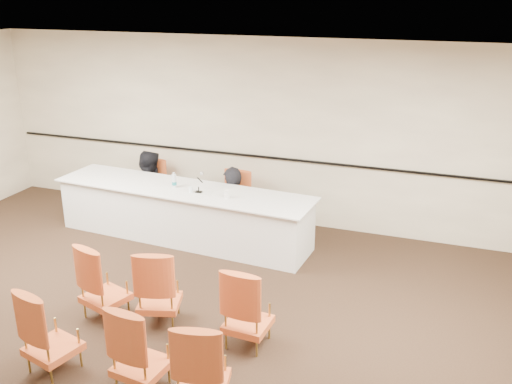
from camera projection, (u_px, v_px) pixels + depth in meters
The scene contains 20 objects.
floor at pixel (153, 354), 6.10m from camera, with size 10.00×10.00×0.00m, color black.
ceiling at pixel (133, 71), 5.08m from camera, with size 10.00×10.00×0.00m, color white.
wall_back at pixel (273, 133), 9.13m from camera, with size 10.00×0.04×3.00m, color #B3A48D.
wall_rail at pixel (272, 158), 9.23m from camera, with size 9.80×0.04×0.03m, color black.
panel_table at pixel (183, 213), 8.79m from camera, with size 4.12×0.94×0.83m, color white, non-canonical shape.
panelist_main at pixel (233, 215), 9.14m from camera, with size 0.59×0.39×1.63m, color black.
panelist_main_chair at pixel (233, 202), 9.07m from camera, with size 0.50×0.50×0.95m, color #D04625, non-canonical shape.
panelist_second at pixel (150, 197), 9.72m from camera, with size 0.79×0.62×1.63m, color black.
panelist_second_chair at pixel (149, 189), 9.67m from camera, with size 0.50×0.50×0.95m, color #D04625, non-canonical shape.
papers at pixel (202, 193), 8.45m from camera, with size 0.30×0.22×0.00m, color silver.
microphone at pixel (198, 184), 8.41m from camera, with size 0.10×0.20×0.28m, color black, non-canonical shape.
water_bottle at pixel (174, 180), 8.63m from camera, with size 0.07×0.07×0.24m, color #177883, non-canonical shape.
drinking_glass at pixel (191, 189), 8.44m from camera, with size 0.06×0.06×0.10m, color white.
coffee_cup at pixel (227, 194), 8.22m from camera, with size 0.08×0.08×0.13m, color white.
aud_chair_front_left at pixel (104, 280), 6.65m from camera, with size 0.50×0.50×0.95m, color #D04625, non-canonical shape.
aud_chair_front_mid at pixel (159, 285), 6.54m from camera, with size 0.50×0.50×0.95m, color #D04625, non-canonical shape.
aud_chair_front_right at pixel (248, 306), 6.12m from camera, with size 0.50×0.50×0.95m, color #D04625, non-canonical shape.
aud_chair_back_left at pixel (51, 329), 5.70m from camera, with size 0.50×0.50×0.95m, color #D04625, non-canonical shape.
aud_chair_back_mid at pixel (141, 347), 5.43m from camera, with size 0.50×0.50×0.95m, color #D04625, non-canonical shape.
aud_chair_back_right at pixel (202, 363), 5.19m from camera, with size 0.50×0.50×0.95m, color #D04625, non-canonical shape.
Camera 1 is at (2.80, -4.46, 3.70)m, focal length 40.00 mm.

